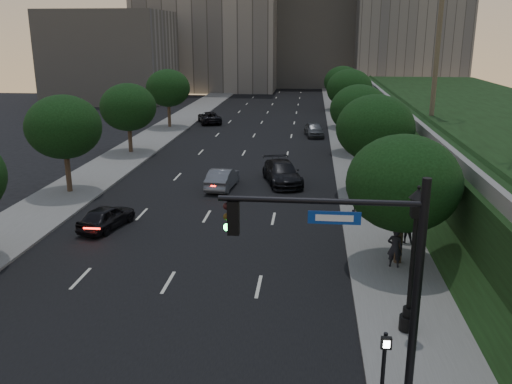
# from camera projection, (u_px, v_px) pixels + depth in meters

# --- Properties ---
(ground) EXTENTS (160.00, 160.00, 0.00)m
(ground) POSITION_uv_depth(u_px,v_px,m) (132.00, 345.00, 19.02)
(ground) COLOR black
(ground) RESTS_ON ground
(road_surface) EXTENTS (16.00, 140.00, 0.02)m
(road_surface) POSITION_uv_depth(u_px,v_px,m) (241.00, 158.00, 47.66)
(road_surface) COLOR black
(road_surface) RESTS_ON ground
(sidewalk_right) EXTENTS (4.50, 140.00, 0.15)m
(sidewalk_right) POSITION_uv_depth(u_px,v_px,m) (359.00, 160.00, 46.64)
(sidewalk_right) COLOR slate
(sidewalk_right) RESTS_ON ground
(sidewalk_left) EXTENTS (4.50, 140.00, 0.15)m
(sidewalk_left) POSITION_uv_depth(u_px,v_px,m) (128.00, 155.00, 48.64)
(sidewalk_left) COLOR slate
(sidewalk_left) RESTS_ON ground
(embankment) EXTENTS (18.00, 90.00, 4.00)m
(embankment) POSITION_uv_depth(u_px,v_px,m) (512.00, 145.00, 43.04)
(embankment) COLOR black
(embankment) RESTS_ON ground
(parapet_wall) EXTENTS (0.35, 90.00, 0.70)m
(parapet_wall) POSITION_uv_depth(u_px,v_px,m) (405.00, 114.00, 43.21)
(parapet_wall) COLOR slate
(parapet_wall) RESTS_ON embankment
(office_block_left) EXTENTS (26.00, 20.00, 32.00)m
(office_block_left) POSITION_uv_depth(u_px,v_px,m) (209.00, 4.00, 103.73)
(office_block_left) COLOR gray
(office_block_left) RESTS_ON ground
(office_block_mid) EXTENTS (22.00, 18.00, 26.00)m
(office_block_mid) POSITION_uv_depth(u_px,v_px,m) (314.00, 21.00, 112.16)
(office_block_mid) COLOR gray
(office_block_mid) RESTS_ON ground
(office_block_filler) EXTENTS (18.00, 16.00, 14.00)m
(office_block_filler) POSITION_uv_depth(u_px,v_px,m) (111.00, 57.00, 86.42)
(office_block_filler) COLOR gray
(office_block_filler) RESTS_ON ground
(tree_right_a) EXTENTS (5.20, 5.20, 6.24)m
(tree_right_a) POSITION_uv_depth(u_px,v_px,m) (403.00, 183.00, 24.52)
(tree_right_a) COLOR #38281C
(tree_right_a) RESTS_ON ground
(tree_right_b) EXTENTS (5.20, 5.20, 6.74)m
(tree_right_b) POSITION_uv_depth(u_px,v_px,m) (375.00, 128.00, 35.84)
(tree_right_b) COLOR #38281C
(tree_right_b) RESTS_ON ground
(tree_right_c) EXTENTS (5.20, 5.20, 6.24)m
(tree_right_c) POSITION_uv_depth(u_px,v_px,m) (359.00, 109.00, 48.39)
(tree_right_c) COLOR #38281C
(tree_right_c) RESTS_ON ground
(tree_right_d) EXTENTS (5.20, 5.20, 6.74)m
(tree_right_d) POSITION_uv_depth(u_px,v_px,m) (349.00, 89.00, 61.62)
(tree_right_d) COLOR #38281C
(tree_right_d) RESTS_ON ground
(tree_right_e) EXTENTS (5.20, 5.20, 6.24)m
(tree_right_e) POSITION_uv_depth(u_px,v_px,m) (343.00, 82.00, 76.08)
(tree_right_e) COLOR #38281C
(tree_right_e) RESTS_ON ground
(tree_left_b) EXTENTS (5.00, 5.00, 6.71)m
(tree_left_b) POSITION_uv_depth(u_px,v_px,m) (64.00, 127.00, 35.92)
(tree_left_b) COLOR #38281C
(tree_left_b) RESTS_ON ground
(tree_left_c) EXTENTS (5.00, 5.00, 6.34)m
(tree_left_c) POSITION_uv_depth(u_px,v_px,m) (128.00, 107.00, 48.44)
(tree_left_c) COLOR #38281C
(tree_left_c) RESTS_ON ground
(tree_left_d) EXTENTS (5.00, 5.00, 6.71)m
(tree_left_d) POSITION_uv_depth(u_px,v_px,m) (168.00, 88.00, 61.70)
(tree_left_d) COLOR #38281C
(tree_left_d) RESTS_ON ground
(traffic_signal_mast) EXTENTS (5.68, 0.56, 7.00)m
(traffic_signal_mast) POSITION_uv_depth(u_px,v_px,m) (376.00, 294.00, 14.80)
(traffic_signal_mast) COLOR black
(traffic_signal_mast) RESTS_ON ground
(street_lamp) EXTENTS (0.64, 0.64, 5.62)m
(street_lamp) POSITION_uv_depth(u_px,v_px,m) (412.00, 267.00, 19.06)
(street_lamp) COLOR black
(street_lamp) RESTS_ON ground
(pedestrian_signal) EXTENTS (0.30, 0.33, 2.50)m
(pedestrian_signal) POSITION_uv_depth(u_px,v_px,m) (384.00, 363.00, 15.31)
(pedestrian_signal) COLOR black
(pedestrian_signal) RESTS_ON ground
(sedan_near_left) EXTENTS (2.52, 4.25, 1.36)m
(sedan_near_left) POSITION_uv_depth(u_px,v_px,m) (107.00, 217.00, 30.30)
(sedan_near_left) COLOR black
(sedan_near_left) RESTS_ON ground
(sedan_mid_left) EXTENTS (1.91, 4.54, 1.46)m
(sedan_mid_left) POSITION_uv_depth(u_px,v_px,m) (222.00, 178.00, 38.15)
(sedan_mid_left) COLOR slate
(sedan_mid_left) RESTS_ON ground
(sedan_far_left) EXTENTS (3.93, 5.64, 1.43)m
(sedan_far_left) POSITION_uv_depth(u_px,v_px,m) (209.00, 117.00, 66.02)
(sedan_far_left) COLOR black
(sedan_far_left) RESTS_ON ground
(sedan_near_right) EXTENTS (3.61, 5.93, 1.61)m
(sedan_near_right) POSITION_uv_depth(u_px,v_px,m) (282.00, 173.00, 39.38)
(sedan_near_right) COLOR black
(sedan_near_right) RESTS_ON ground
(sedan_far_right) EXTENTS (2.40, 4.60, 1.49)m
(sedan_far_right) POSITION_uv_depth(u_px,v_px,m) (314.00, 129.00, 57.58)
(sedan_far_right) COLOR #4D5054
(sedan_far_right) RESTS_ON ground
(pedestrian_a) EXTENTS (0.75, 0.55, 1.89)m
(pedestrian_a) POSITION_uv_depth(u_px,v_px,m) (395.00, 248.00, 24.85)
(pedestrian_a) COLOR black
(pedestrian_a) RESTS_ON sidewalk_right
(pedestrian_b) EXTENTS (0.86, 0.73, 1.55)m
(pedestrian_b) POSITION_uv_depth(u_px,v_px,m) (407.00, 228.00, 27.80)
(pedestrian_b) COLOR black
(pedestrian_b) RESTS_ON sidewalk_right
(pedestrian_c) EXTENTS (0.99, 0.72, 1.56)m
(pedestrian_c) POSITION_uv_depth(u_px,v_px,m) (356.00, 200.00, 32.60)
(pedestrian_c) COLOR black
(pedestrian_c) RESTS_ON sidewalk_right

